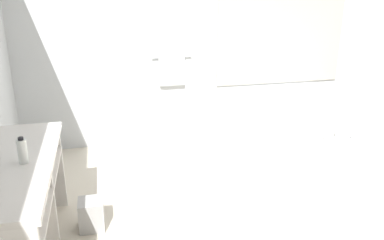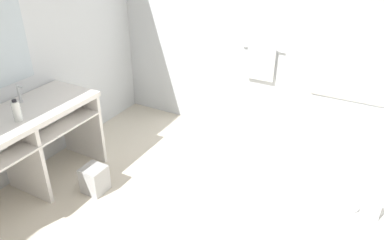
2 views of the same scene
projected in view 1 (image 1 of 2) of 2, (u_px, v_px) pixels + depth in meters
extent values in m
plane|color=beige|center=(246.00, 233.00, 3.78)|extent=(16.00, 16.00, 0.00)
cube|color=silver|center=(194.00, 38.00, 5.35)|extent=(7.40, 0.06, 2.70)
cube|color=#B7B2A8|center=(280.00, 41.00, 5.55)|extent=(1.70, 0.02, 1.10)
cylinder|color=silver|center=(171.00, 56.00, 5.30)|extent=(0.50, 0.02, 0.02)
cube|color=white|center=(172.00, 70.00, 5.35)|extent=(0.32, 0.04, 0.40)
cube|color=white|center=(8.00, 166.00, 3.14)|extent=(0.64, 1.62, 0.05)
cube|color=white|center=(13.00, 191.00, 3.21)|extent=(0.61, 1.54, 0.02)
cylinder|color=white|center=(15.00, 156.00, 3.37)|extent=(0.38, 0.38, 0.11)
cube|color=white|center=(17.00, 217.00, 3.29)|extent=(0.59, 0.04, 0.82)
cube|color=white|center=(31.00, 171.00, 4.02)|extent=(0.59, 0.04, 0.82)
cylinder|color=white|center=(8.00, 211.00, 2.82)|extent=(0.13, 0.45, 0.13)
cylinder|color=white|center=(26.00, 159.00, 3.57)|extent=(0.13, 0.45, 0.13)
cube|color=white|center=(302.00, 136.00, 5.12)|extent=(1.01, 1.72, 0.57)
ellipsoid|color=white|center=(304.00, 126.00, 5.07)|extent=(0.73, 1.24, 0.30)
cube|color=silver|center=(339.00, 133.00, 4.30)|extent=(0.04, 0.07, 0.12)
sphere|color=silver|center=(326.00, 137.00, 4.28)|extent=(0.06, 0.06, 0.06)
sphere|color=silver|center=(351.00, 135.00, 4.34)|extent=(0.06, 0.06, 0.06)
cylinder|color=silver|center=(22.00, 152.00, 3.10)|extent=(0.07, 0.07, 0.18)
cylinder|color=black|center=(20.00, 139.00, 3.06)|extent=(0.04, 0.04, 0.02)
cube|color=#B2B2B2|center=(91.00, 214.00, 3.81)|extent=(0.22, 0.22, 0.28)
cube|color=white|center=(364.00, 216.00, 4.01)|extent=(0.54, 0.72, 0.02)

